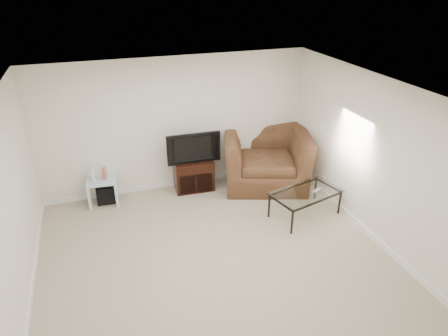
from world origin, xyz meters
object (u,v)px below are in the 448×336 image
object	(u,v)px
tv_stand	(193,174)
recliner	(266,150)
side_table	(104,190)
coffee_table	(305,204)
subwoofer	(106,193)
television	(193,146)

from	to	relation	value
tv_stand	recliner	size ratio (longest dim) A/B	0.45
side_table	coffee_table	distance (m)	3.58
recliner	subwoofer	bearing A→B (deg)	-165.75
tv_stand	recliner	xyz separation A→B (m)	(1.40, -0.23, 0.40)
coffee_table	television	bearing A→B (deg)	135.85
subwoofer	recliner	size ratio (longest dim) A/B	0.20
television	recliner	distance (m)	1.43
tv_stand	side_table	xyz separation A→B (m)	(-1.67, 0.00, -0.05)
tv_stand	subwoofer	world-z (taller)	tv_stand
television	recliner	xyz separation A→B (m)	(1.41, -0.20, -0.19)
coffee_table	side_table	bearing A→B (deg)	154.48
side_table	subwoofer	xyz separation A→B (m)	(0.03, 0.02, -0.07)
television	tv_stand	bearing A→B (deg)	88.75
subwoofer	recliner	distance (m)	3.10
side_table	recliner	bearing A→B (deg)	-4.27
tv_stand	coffee_table	world-z (taller)	tv_stand
tv_stand	television	world-z (taller)	television
side_table	recliner	xyz separation A→B (m)	(3.08, -0.23, 0.45)
subwoofer	tv_stand	bearing A→B (deg)	-0.62
side_table	subwoofer	world-z (taller)	side_table
recliner	tv_stand	bearing A→B (deg)	-170.41
tv_stand	coffee_table	bearing A→B (deg)	-41.80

